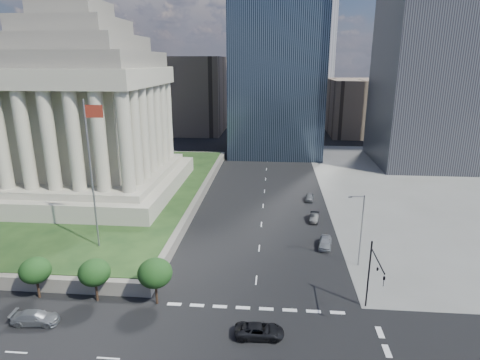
# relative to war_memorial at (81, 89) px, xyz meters

# --- Properties ---
(ground) EXTENTS (500.00, 500.00, 0.00)m
(ground) POSITION_rel_war_memorial_xyz_m (34.00, 52.00, -21.40)
(ground) COLOR black
(ground) RESTS_ON ground
(plaza_terrace) EXTENTS (66.00, 70.00, 1.80)m
(plaza_terrace) POSITION_rel_war_memorial_xyz_m (-11.00, 2.00, -20.50)
(plaza_terrace) COLOR #656056
(plaza_terrace) RESTS_ON ground
(plaza_lawn) EXTENTS (64.00, 68.00, 0.10)m
(plaza_lawn) POSITION_rel_war_memorial_xyz_m (-11.00, 2.00, -19.55)
(plaza_lawn) COLOR black
(plaza_lawn) RESTS_ON plaza_terrace
(war_memorial) EXTENTS (34.00, 34.00, 39.00)m
(war_memorial) POSITION_rel_war_memorial_xyz_m (0.00, 0.00, 0.00)
(war_memorial) COLOR #AFA892
(war_memorial) RESTS_ON plaza_lawn
(flagpole) EXTENTS (2.52, 0.24, 20.00)m
(flagpole) POSITION_rel_war_memorial_xyz_m (12.17, -24.00, -8.29)
(flagpole) COLOR slate
(flagpole) RESTS_ON plaza_lawn
(midrise_glass) EXTENTS (26.00, 26.00, 60.00)m
(midrise_glass) POSITION_rel_war_memorial_xyz_m (36.00, 47.00, 8.60)
(midrise_glass) COLOR black
(midrise_glass) RESTS_ON ground
(building_filler_ne) EXTENTS (20.00, 30.00, 20.00)m
(building_filler_ne) POSITION_rel_war_memorial_xyz_m (66.00, 82.00, -11.40)
(building_filler_ne) COLOR brown
(building_filler_ne) RESTS_ON ground
(building_filler_nw) EXTENTS (24.00, 30.00, 28.00)m
(building_filler_nw) POSITION_rel_war_memorial_xyz_m (4.00, 82.00, -7.40)
(building_filler_nw) COLOR brown
(building_filler_nw) RESTS_ON ground
(traffic_signal_ne) EXTENTS (0.30, 5.74, 8.00)m
(traffic_signal_ne) POSITION_rel_war_memorial_xyz_m (46.50, -34.30, -16.15)
(traffic_signal_ne) COLOR black
(traffic_signal_ne) RESTS_ON ground
(street_lamp_north) EXTENTS (2.13, 0.22, 10.00)m
(street_lamp_north) POSITION_rel_war_memorial_xyz_m (47.33, -23.00, -15.74)
(street_lamp_north) COLOR slate
(street_lamp_north) RESTS_ON ground
(pickup_truck) EXTENTS (5.02, 2.51, 1.37)m
(pickup_truck) POSITION_rel_war_memorial_xyz_m (34.82, -38.72, -20.72)
(pickup_truck) COLOR black
(pickup_truck) RESTS_ON ground
(suv_grey) EXTENTS (4.99, 2.32, 1.41)m
(suv_grey) POSITION_rel_war_memorial_xyz_m (11.42, -38.68, -20.69)
(suv_grey) COLOR slate
(suv_grey) RESTS_ON ground
(parked_sedan_near) EXTENTS (2.51, 4.69, 1.52)m
(parked_sedan_near) POSITION_rel_war_memorial_xyz_m (43.68, -17.75, -20.64)
(parked_sedan_near) COLOR gray
(parked_sedan_near) RESTS_ON ground
(parked_sedan_mid) EXTENTS (2.06, 4.36, 1.38)m
(parked_sedan_mid) POSITION_rel_war_memorial_xyz_m (43.00, -7.65, -20.71)
(parked_sedan_mid) COLOR black
(parked_sedan_mid) RESTS_ON ground
(parked_sedan_far) EXTENTS (2.09, 4.10, 1.34)m
(parked_sedan_far) POSITION_rel_war_memorial_xyz_m (43.00, 2.99, -20.73)
(parked_sedan_far) COLOR #4C4F52
(parked_sedan_far) RESTS_ON ground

